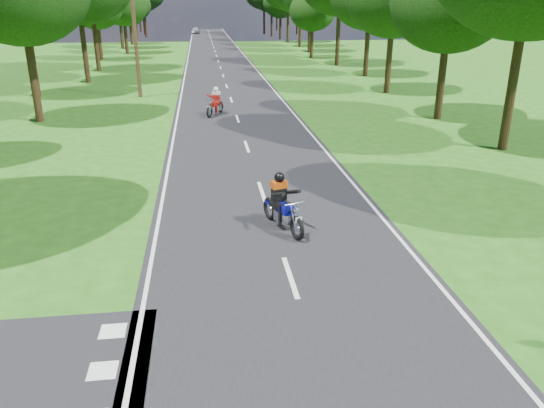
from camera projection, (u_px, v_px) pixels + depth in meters
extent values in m
plane|color=#215012|center=(306.00, 326.00, 10.56)|extent=(160.00, 160.00, 0.00)
cube|color=black|center=(218.00, 61.00, 56.84)|extent=(7.00, 140.00, 0.02)
cube|color=silver|center=(290.00, 277.00, 12.40)|extent=(0.12, 2.00, 0.01)
cube|color=silver|center=(262.00, 191.00, 17.95)|extent=(0.12, 2.00, 0.01)
cube|color=silver|center=(247.00, 146.00, 23.51)|extent=(0.12, 2.00, 0.01)
cube|color=silver|center=(237.00, 119.00, 29.06)|extent=(0.12, 2.00, 0.01)
cube|color=silver|center=(231.00, 100.00, 34.62)|extent=(0.12, 2.00, 0.01)
cube|color=silver|center=(227.00, 86.00, 40.17)|extent=(0.12, 2.00, 0.01)
cube|color=silver|center=(223.00, 76.00, 45.72)|extent=(0.12, 2.00, 0.01)
cube|color=silver|center=(220.00, 68.00, 51.28)|extent=(0.12, 2.00, 0.01)
cube|color=silver|center=(218.00, 61.00, 56.83)|extent=(0.12, 2.00, 0.01)
cube|color=silver|center=(216.00, 56.00, 62.39)|extent=(0.12, 2.00, 0.01)
cube|color=silver|center=(215.00, 51.00, 67.94)|extent=(0.12, 2.00, 0.01)
cube|color=silver|center=(214.00, 47.00, 73.50)|extent=(0.12, 2.00, 0.01)
cube|color=silver|center=(213.00, 44.00, 79.05)|extent=(0.12, 2.00, 0.01)
cube|color=silver|center=(212.00, 41.00, 84.60)|extent=(0.12, 2.00, 0.01)
cube|color=silver|center=(211.00, 39.00, 90.16)|extent=(0.12, 2.00, 0.01)
cube|color=silver|center=(210.00, 37.00, 95.71)|extent=(0.12, 2.00, 0.01)
cube|color=silver|center=(209.00, 35.00, 101.27)|extent=(0.12, 2.00, 0.01)
cube|color=silver|center=(209.00, 33.00, 106.82)|extent=(0.12, 2.00, 0.01)
cube|color=silver|center=(208.00, 31.00, 112.37)|extent=(0.12, 2.00, 0.01)
cube|color=silver|center=(208.00, 30.00, 117.93)|extent=(0.12, 2.00, 0.01)
cube|color=silver|center=(187.00, 62.00, 56.43)|extent=(0.10, 140.00, 0.01)
cube|color=silver|center=(249.00, 61.00, 57.23)|extent=(0.10, 140.00, 0.01)
cube|color=silver|center=(103.00, 371.00, 9.26)|extent=(0.50, 0.50, 0.01)
cube|color=silver|center=(113.00, 331.00, 10.37)|extent=(0.50, 0.50, 0.01)
cylinder|color=black|center=(35.00, 85.00, 27.79)|extent=(0.40, 0.40, 3.91)
cylinder|color=black|center=(34.00, 68.00, 35.33)|extent=(0.40, 0.40, 3.79)
cylinder|color=black|center=(85.00, 54.00, 41.43)|extent=(0.40, 0.40, 4.32)
cylinder|color=black|center=(96.00, 46.00, 48.30)|extent=(0.40, 0.40, 4.40)
cylinder|color=black|center=(100.00, 45.00, 57.32)|extent=(0.40, 0.40, 3.20)
ellipsoid|color=black|center=(96.00, 6.00, 55.91)|extent=(5.60, 5.60, 4.76)
cylinder|color=black|center=(126.00, 40.00, 64.37)|extent=(0.40, 0.40, 3.22)
ellipsoid|color=black|center=(123.00, 5.00, 62.95)|extent=(5.64, 5.64, 4.79)
cylinder|color=black|center=(122.00, 35.00, 71.30)|extent=(0.40, 0.40, 3.61)
cylinder|color=black|center=(131.00, 35.00, 78.75)|extent=(0.40, 0.40, 2.67)
ellipsoid|color=black|center=(129.00, 11.00, 77.57)|extent=(4.67, 4.67, 3.97)
ellipsoid|color=black|center=(128.00, 2.00, 77.11)|extent=(4.00, 4.00, 3.40)
cylinder|color=black|center=(136.00, 30.00, 87.13)|extent=(0.40, 0.40, 3.09)
ellipsoid|color=black|center=(134.00, 6.00, 85.76)|extent=(5.40, 5.40, 4.59)
cylinder|color=black|center=(145.00, 24.00, 93.02)|extent=(0.40, 0.40, 4.48)
cylinder|color=black|center=(144.00, 23.00, 101.27)|extent=(0.40, 0.40, 4.09)
cylinder|color=black|center=(510.00, 97.00, 22.37)|extent=(0.40, 0.40, 4.56)
cylinder|color=black|center=(441.00, 87.00, 28.55)|extent=(0.40, 0.40, 3.49)
ellipsoid|color=black|center=(450.00, 1.00, 27.01)|extent=(6.12, 6.12, 5.20)
cylinder|color=black|center=(388.00, 66.00, 36.76)|extent=(0.40, 0.40, 3.69)
cylinder|color=black|center=(367.00, 54.00, 45.06)|extent=(0.40, 0.40, 3.74)
cylinder|color=black|center=(338.00, 41.00, 52.53)|extent=(0.40, 0.40, 4.64)
cylinder|color=black|center=(312.00, 45.00, 59.37)|extent=(0.40, 0.40, 2.91)
ellipsoid|color=black|center=(312.00, 11.00, 58.09)|extent=(5.09, 5.09, 4.33)
cylinder|color=black|center=(309.00, 36.00, 66.26)|extent=(0.40, 0.40, 3.88)
cylinder|color=black|center=(300.00, 31.00, 74.09)|extent=(0.40, 0.40, 4.18)
cylinder|color=black|center=(288.00, 27.00, 82.27)|extent=(0.40, 0.40, 4.63)
cylinder|color=black|center=(280.00, 29.00, 89.23)|extent=(0.40, 0.40, 3.36)
ellipsoid|color=black|center=(281.00, 2.00, 87.74)|extent=(5.88, 5.88, 5.00)
cylinder|color=black|center=(272.00, 25.00, 95.72)|extent=(0.40, 0.40, 4.09)
cylinder|color=black|center=(264.00, 22.00, 102.78)|extent=(0.40, 0.40, 4.48)
cylinder|color=black|center=(140.00, 22.00, 110.01)|extent=(0.40, 0.40, 3.84)
cylinder|color=black|center=(277.00, 20.00, 115.30)|extent=(0.40, 0.40, 4.16)
cylinder|color=black|center=(121.00, 26.00, 95.94)|extent=(0.40, 0.40, 3.52)
ellipsoid|color=black|center=(118.00, 1.00, 94.38)|extent=(6.16, 6.16, 5.24)
cylinder|color=black|center=(297.00, 22.00, 102.52)|extent=(0.40, 0.40, 4.48)
cylinder|color=#382616|center=(135.00, 35.00, 34.32)|extent=(0.26, 0.26, 8.00)
imported|color=#ACADB3|center=(196.00, 30.00, 104.23)|extent=(1.63, 3.75, 1.26)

